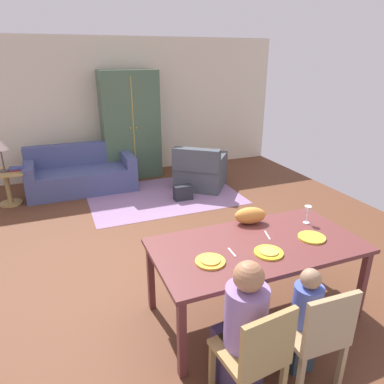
{
  "coord_description": "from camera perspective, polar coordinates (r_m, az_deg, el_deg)",
  "views": [
    {
      "loc": [
        -1.32,
        -3.6,
        2.34
      ],
      "look_at": [
        0.1,
        -0.04,
        0.85
      ],
      "focal_mm": 32.85,
      "sensor_mm": 36.0,
      "label": 1
    }
  ],
  "objects": [
    {
      "name": "handbag",
      "position": [
        6.08,
        -1.46,
        -0.09
      ],
      "size": [
        0.32,
        0.16,
        0.26
      ],
      "primitive_type": "cube",
      "color": "#22252A",
      "rests_on": "ground_plane"
    },
    {
      "name": "pizza_near_child",
      "position": [
        3.11,
        12.35,
        -9.35
      ],
      "size": [
        0.17,
        0.17,
        0.01
      ],
      "primitive_type": "cylinder",
      "color": "gold",
      "rests_on": "plate_near_child"
    },
    {
      "name": "plate_near_man",
      "position": [
        2.94,
        2.98,
        -11.19
      ],
      "size": [
        0.25,
        0.25,
        0.02
      ],
      "primitive_type": "cylinder",
      "color": "yellow",
      "rests_on": "dining_table"
    },
    {
      "name": "armchair",
      "position": [
        6.59,
        1.35,
        3.39
      ],
      "size": [
        1.2,
        1.2,
        0.82
      ],
      "color": "#434950",
      "rests_on": "ground_plane"
    },
    {
      "name": "book_upper",
      "position": [
        6.46,
        -26.62,
        3.52
      ],
      "size": [
        0.22,
        0.16,
        0.03
      ],
      "primitive_type": "cube",
      "color": "navy",
      "rests_on": "book_lower"
    },
    {
      "name": "plate_near_child",
      "position": [
        3.12,
        12.33,
        -9.59
      ],
      "size": [
        0.25,
        0.25,
        0.02
      ],
      "primitive_type": "cylinder",
      "color": "yellow",
      "rests_on": "dining_table"
    },
    {
      "name": "person_man",
      "position": [
        2.7,
        8.06,
        -21.62
      ],
      "size": [
        0.31,
        0.41,
        1.11
      ],
      "color": "#3B3152",
      "rests_on": "ground_plane"
    },
    {
      "name": "area_rug",
      "position": [
        6.31,
        -4.61,
        -0.55
      ],
      "size": [
        2.6,
        1.8,
        0.01
      ],
      "primitive_type": "cube",
      "color": "gray",
      "rests_on": "ground_plane"
    },
    {
      "name": "armoire",
      "position": [
        7.19,
        -9.98,
        10.61
      ],
      "size": [
        1.1,
        0.59,
        2.1
      ],
      "color": "#446045",
      "rests_on": "ground_plane"
    },
    {
      "name": "couch",
      "position": [
        6.79,
        -17.49,
        2.78
      ],
      "size": [
        1.9,
        0.86,
        0.82
      ],
      "color": "#464F7F",
      "rests_on": "ground_plane"
    },
    {
      "name": "table_lamp",
      "position": [
        6.4,
        -28.78,
        6.62
      ],
      "size": [
        0.26,
        0.26,
        0.54
      ],
      "color": "#50403F",
      "rests_on": "side_table"
    },
    {
      "name": "fork",
      "position": [
        3.09,
        6.5,
        -9.7
      ],
      "size": [
        0.02,
        0.15,
        0.01
      ],
      "primitive_type": "cube",
      "rotation": [
        0.0,
        0.0,
        -0.05
      ],
      "color": "silver",
      "rests_on": "dining_table"
    },
    {
      "name": "dining_table",
      "position": [
        3.29,
        10.49,
        -9.27
      ],
      "size": [
        1.9,
        0.98,
        0.76
      ],
      "color": "brown",
      "rests_on": "ground_plane"
    },
    {
      "name": "cat",
      "position": [
        3.58,
        9.42,
        -3.79
      ],
      "size": [
        0.35,
        0.23,
        0.17
      ],
      "primitive_type": "ellipsoid",
      "rotation": [
        0.0,
        0.0,
        -0.22
      ],
      "color": "#D38539",
      "rests_on": "dining_table"
    },
    {
      "name": "back_wall",
      "position": [
        7.5,
        -11.79,
        13.24
      ],
      "size": [
        6.9,
        0.1,
        2.7
      ],
      "primitive_type": "cube",
      "color": "beige",
      "rests_on": "ground_plane"
    },
    {
      "name": "dining_chair_child",
      "position": [
        2.86,
        19.68,
        -20.53
      ],
      "size": [
        0.44,
        0.44,
        0.87
      ],
      "color": "tan",
      "rests_on": "ground_plane"
    },
    {
      "name": "plate_near_woman",
      "position": [
        3.47,
        18.87,
        -7.0
      ],
      "size": [
        0.25,
        0.25,
        0.02
      ],
      "primitive_type": "cylinder",
      "color": "yellow",
      "rests_on": "dining_table"
    },
    {
      "name": "dining_chair_man",
      "position": [
        2.62,
        10.33,
        -24.2
      ],
      "size": [
        0.46,
        0.46,
        0.87
      ],
      "color": "#A4854C",
      "rests_on": "ground_plane"
    },
    {
      "name": "ground_plane",
      "position": [
        4.94,
        -3.61,
        -7.25
      ],
      "size": [
        6.9,
        6.27,
        0.02
      ],
      "primitive_type": "cube",
      "color": "brown"
    },
    {
      "name": "wine_glass",
      "position": [
        3.7,
        18.27,
        -2.96
      ],
      "size": [
        0.07,
        0.07,
        0.19
      ],
      "color": "silver",
      "rests_on": "dining_table"
    },
    {
      "name": "side_table",
      "position": [
        6.56,
        -27.82,
        1.31
      ],
      "size": [
        0.56,
        0.56,
        0.58
      ],
      "color": "#A5844B",
      "rests_on": "ground_plane"
    },
    {
      "name": "book_lower",
      "position": [
        6.47,
        -26.5,
        3.32
      ],
      "size": [
        0.22,
        0.16,
        0.03
      ],
      "primitive_type": "cube",
      "color": "maroon",
      "rests_on": "side_table"
    },
    {
      "name": "pizza_near_man",
      "position": [
        2.93,
        2.98,
        -10.94
      ],
      "size": [
        0.17,
        0.17,
        0.01
      ],
      "primitive_type": "cylinder",
      "color": "gold",
      "rests_on": "plate_near_man"
    },
    {
      "name": "knife",
      "position": [
        3.41,
        12.14,
        -6.87
      ],
      "size": [
        0.06,
        0.17,
        0.01
      ],
      "primitive_type": "cube",
      "rotation": [
        0.0,
        0.0,
        -0.29
      ],
      "color": "silver",
      "rests_on": "dining_table"
    },
    {
      "name": "person_child",
      "position": [
        3.0,
        17.38,
        -19.53
      ],
      "size": [
        0.22,
        0.29,
        0.92
      ],
      "color": "#2D3E49",
      "rests_on": "ground_plane"
    }
  ]
}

